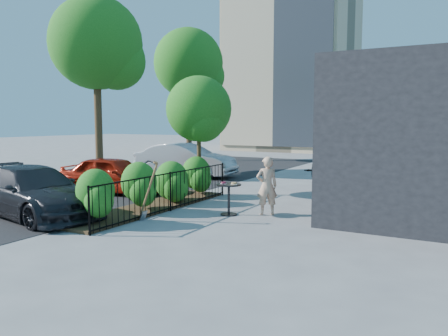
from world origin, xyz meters
The scene contains 14 objects.
ground centered at (0.00, 0.00, 0.00)m, with size 120.00×120.00×0.00m, color gray.
fence centered at (-1.50, 0.00, 0.56)m, with size 0.05×6.05×1.10m.
planting_bed centered at (-2.20, 0.00, 0.04)m, with size 1.30×6.00×0.08m, color #382616.
shrubs centered at (-2.10, 0.10, 0.70)m, with size 1.10×5.60×1.24m.
patio_tree centered at (-2.24, 2.76, 2.76)m, with size 2.20×2.20×3.94m.
street centered at (-7.00, 3.00, 0.00)m, with size 9.00×30.00×0.01m, color black.
street_tree_near centered at (-9.94, 5.96, 5.92)m, with size 4.40×4.40×8.28m.
street_tree_far centered at (-9.94, 13.96, 5.92)m, with size 4.40×4.40×8.28m.
cafe_table centered at (0.15, 0.33, 0.57)m, with size 0.66×0.66×0.88m.
woman centered at (1.04, 0.81, 0.78)m, with size 0.57×0.37×1.56m, color tan.
shovel centered at (-1.26, -1.29, 0.68)m, with size 0.57×0.20×1.54m.
car_red centered at (-4.98, 1.55, 0.65)m, with size 1.53×3.79×1.29m, color #A71F0D.
car_silver centered at (-5.38, 6.60, 0.75)m, with size 1.59×4.57×1.50m, color #A0A1A5.
car_darkgrey centered at (-4.22, -2.28, 0.66)m, with size 1.84×4.53×1.31m, color black.
Camera 1 is at (5.48, -9.74, 2.45)m, focal length 35.00 mm.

